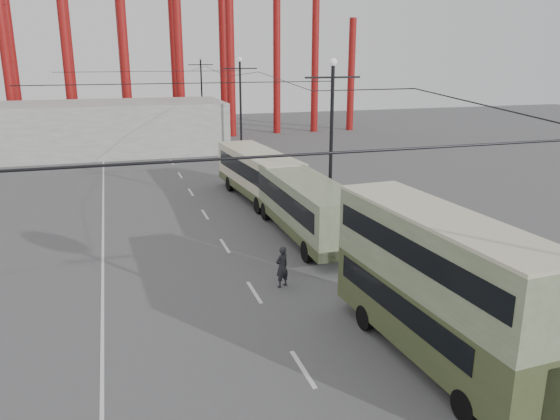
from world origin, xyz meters
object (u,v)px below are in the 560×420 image
object	(u,v)px
double_decker_bus	(437,281)
pedestrian	(282,267)
single_decker_green	(303,203)
single_decker_cream	(258,173)

from	to	relation	value
double_decker_bus	pedestrian	bearing A→B (deg)	109.23
single_decker_green	single_decker_cream	distance (m)	8.25
single_decker_green	pedestrian	distance (m)	7.03
double_decker_bus	single_decker_cream	xyz separation A→B (m)	(0.01, 21.40, -0.89)
double_decker_bus	pedestrian	size ratio (longest dim) A/B	5.12
single_decker_green	pedestrian	world-z (taller)	single_decker_green
pedestrian	double_decker_bus	bearing A→B (deg)	87.27
single_decker_cream	pedestrian	distance (m)	14.78
single_decker_cream	pedestrian	size ratio (longest dim) A/B	5.94
double_decker_bus	single_decker_cream	size ratio (longest dim) A/B	0.86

